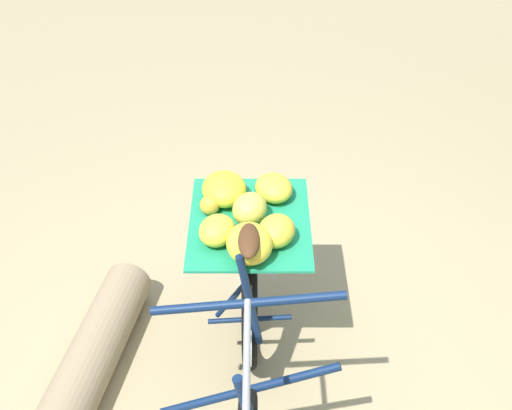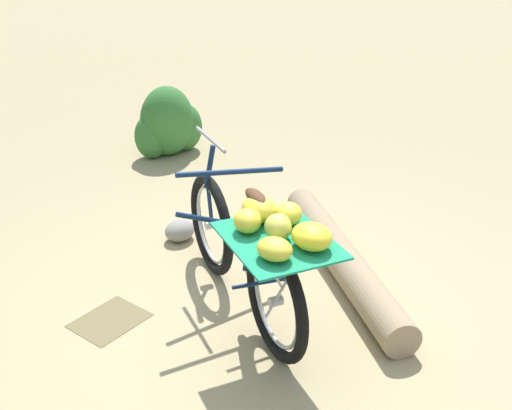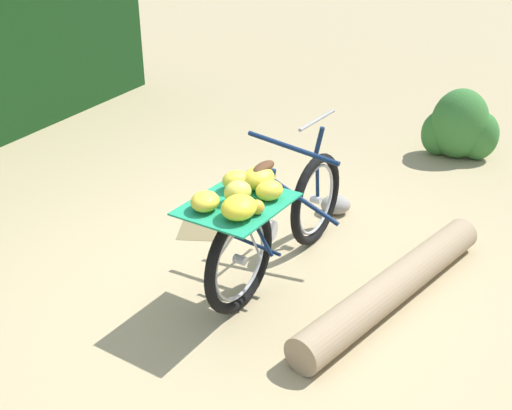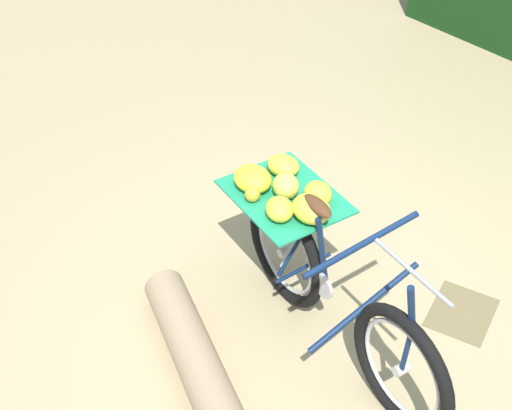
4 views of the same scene
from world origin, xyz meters
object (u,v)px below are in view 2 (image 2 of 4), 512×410
at_px(fallen_log, 342,259).
at_px(path_stone, 180,230).
at_px(shrub_cluster, 168,125).
at_px(bicycle, 250,250).

height_order(fallen_log, path_stone, fallen_log).
xyz_separation_m(fallen_log, shrub_cluster, (-0.98, -2.70, 0.20)).
bearing_deg(path_stone, fallen_log, 104.83).
bearing_deg(path_stone, bicycle, 65.57).
bearing_deg(bicycle, fallen_log, -74.13).
bearing_deg(fallen_log, bicycle, -12.24).
height_order(shrub_cluster, path_stone, shrub_cluster).
bearing_deg(shrub_cluster, fallen_log, 69.98).
xyz_separation_m(shrub_cluster, path_stone, (1.32, 1.42, -0.24)).
height_order(bicycle, fallen_log, bicycle).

